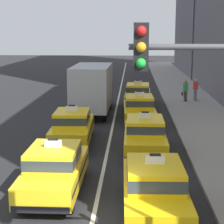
{
  "coord_description": "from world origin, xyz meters",
  "views": [
    {
      "loc": [
        1.12,
        -9.14,
        5.46
      ],
      "look_at": [
        0.08,
        11.06,
        1.3
      ],
      "focal_mm": 63.71,
      "sensor_mm": 36.0,
      "label": 1
    }
  ],
  "objects_px": {
    "taxi_right_fourth": "(138,94)",
    "pedestrian_far_corner": "(195,90)",
    "box_truck_left_third": "(93,87)",
    "taxi_left_nearest": "(55,169)",
    "taxi_right_third": "(139,108)",
    "taxi_right_second": "(145,135)",
    "pedestrian_mid_block": "(185,91)",
    "taxi_right_nearest": "(154,188)",
    "taxi_left_second": "(72,126)"
  },
  "relations": [
    {
      "from": "box_truck_left_third",
      "to": "taxi_right_nearest",
      "type": "height_order",
      "value": "box_truck_left_third"
    },
    {
      "from": "pedestrian_mid_block",
      "to": "pedestrian_far_corner",
      "type": "relative_size",
      "value": 0.97
    },
    {
      "from": "taxi_right_fourth",
      "to": "pedestrian_mid_block",
      "type": "bearing_deg",
      "value": 21.48
    },
    {
      "from": "taxi_right_fourth",
      "to": "taxi_right_second",
      "type": "bearing_deg",
      "value": -89.14
    },
    {
      "from": "taxi_right_second",
      "to": "taxi_right_third",
      "type": "relative_size",
      "value": 0.99
    },
    {
      "from": "taxi_left_second",
      "to": "taxi_right_second",
      "type": "distance_m",
      "value": 3.76
    },
    {
      "from": "taxi_right_nearest",
      "to": "taxi_left_second",
      "type": "bearing_deg",
      "value": 115.39
    },
    {
      "from": "taxi_right_nearest",
      "to": "taxi_right_fourth",
      "type": "xyz_separation_m",
      "value": [
        -0.27,
        17.55,
        0.0
      ]
    },
    {
      "from": "taxi_right_third",
      "to": "pedestrian_far_corner",
      "type": "height_order",
      "value": "taxi_right_third"
    },
    {
      "from": "pedestrian_mid_block",
      "to": "box_truck_left_third",
      "type": "bearing_deg",
      "value": -148.48
    },
    {
      "from": "box_truck_left_third",
      "to": "taxi_right_nearest",
      "type": "relative_size",
      "value": 1.52
    },
    {
      "from": "taxi_left_second",
      "to": "taxi_right_nearest",
      "type": "distance_m",
      "value": 8.35
    },
    {
      "from": "taxi_right_fourth",
      "to": "pedestrian_far_corner",
      "type": "relative_size",
      "value": 2.76
    },
    {
      "from": "taxi_left_second",
      "to": "taxi_right_third",
      "type": "bearing_deg",
      "value": 54.76
    },
    {
      "from": "taxi_left_nearest",
      "to": "taxi_right_second",
      "type": "height_order",
      "value": "same"
    },
    {
      "from": "taxi_left_nearest",
      "to": "taxi_right_second",
      "type": "distance_m",
      "value": 5.61
    },
    {
      "from": "box_truck_left_third",
      "to": "taxi_left_second",
      "type": "bearing_deg",
      "value": -92.47
    },
    {
      "from": "taxi_right_nearest",
      "to": "pedestrian_mid_block",
      "type": "height_order",
      "value": "taxi_right_nearest"
    },
    {
      "from": "taxi_left_nearest",
      "to": "box_truck_left_third",
      "type": "bearing_deg",
      "value": 89.92
    },
    {
      "from": "taxi_left_nearest",
      "to": "taxi_right_fourth",
      "type": "xyz_separation_m",
      "value": [
        3.01,
        16.05,
        0.0
      ]
    },
    {
      "from": "taxi_right_fourth",
      "to": "pedestrian_mid_block",
      "type": "xyz_separation_m",
      "value": [
        3.63,
        1.43,
        0.08
      ]
    },
    {
      "from": "taxi_right_third",
      "to": "pedestrian_mid_block",
      "type": "height_order",
      "value": "taxi_right_third"
    },
    {
      "from": "taxi_right_fourth",
      "to": "taxi_right_nearest",
      "type": "bearing_deg",
      "value": -89.12
    },
    {
      "from": "taxi_left_nearest",
      "to": "taxi_right_second",
      "type": "relative_size",
      "value": 1.0
    },
    {
      "from": "taxi_right_fourth",
      "to": "taxi_right_third",
      "type": "bearing_deg",
      "value": -89.89
    },
    {
      "from": "taxi_left_second",
      "to": "taxi_right_fourth",
      "type": "xyz_separation_m",
      "value": [
        3.31,
        10.0,
        0.0
      ]
    },
    {
      "from": "taxi_left_second",
      "to": "taxi_right_nearest",
      "type": "bearing_deg",
      "value": -64.61
    },
    {
      "from": "box_truck_left_third",
      "to": "taxi_left_nearest",
      "type": "bearing_deg",
      "value": -90.08
    },
    {
      "from": "box_truck_left_third",
      "to": "taxi_right_fourth",
      "type": "xyz_separation_m",
      "value": [
        2.99,
        2.63,
        -0.9
      ]
    },
    {
      "from": "taxi_right_nearest",
      "to": "taxi_right_second",
      "type": "xyz_separation_m",
      "value": [
        -0.1,
        6.11,
        0.0
      ]
    },
    {
      "from": "box_truck_left_third",
      "to": "pedestrian_far_corner",
      "type": "distance_m",
      "value": 8.75
    },
    {
      "from": "taxi_right_nearest",
      "to": "pedestrian_mid_block",
      "type": "relative_size",
      "value": 2.84
    },
    {
      "from": "box_truck_left_third",
      "to": "pedestrian_far_corner",
      "type": "relative_size",
      "value": 4.18
    },
    {
      "from": "taxi_right_third",
      "to": "pedestrian_mid_block",
      "type": "distance_m",
      "value": 7.64
    },
    {
      "from": "taxi_left_second",
      "to": "taxi_right_second",
      "type": "height_order",
      "value": "same"
    },
    {
      "from": "taxi_right_second",
      "to": "pedestrian_mid_block",
      "type": "height_order",
      "value": "taxi_right_second"
    },
    {
      "from": "taxi_right_third",
      "to": "pedestrian_mid_block",
      "type": "xyz_separation_m",
      "value": [
        3.62,
        6.73,
        0.08
      ]
    },
    {
      "from": "taxi_left_nearest",
      "to": "taxi_left_second",
      "type": "relative_size",
      "value": 0.99
    },
    {
      "from": "taxi_right_third",
      "to": "taxi_right_fourth",
      "type": "bearing_deg",
      "value": 90.11
    },
    {
      "from": "box_truck_left_third",
      "to": "taxi_right_third",
      "type": "xyz_separation_m",
      "value": [
        3.0,
        -2.67,
        -0.9
      ]
    },
    {
      "from": "taxi_right_nearest",
      "to": "pedestrian_far_corner",
      "type": "relative_size",
      "value": 2.75
    },
    {
      "from": "box_truck_left_third",
      "to": "taxi_right_third",
      "type": "relative_size",
      "value": 1.52
    },
    {
      "from": "taxi_right_second",
      "to": "pedestrian_far_corner",
      "type": "relative_size",
      "value": 2.73
    },
    {
      "from": "taxi_right_second",
      "to": "pedestrian_far_corner",
      "type": "distance_m",
      "value": 13.99
    },
    {
      "from": "taxi_right_third",
      "to": "taxi_right_second",
      "type": "bearing_deg",
      "value": -88.5
    },
    {
      "from": "taxi_left_second",
      "to": "taxi_right_third",
      "type": "distance_m",
      "value": 5.76
    },
    {
      "from": "pedestrian_far_corner",
      "to": "taxi_right_third",
      "type": "bearing_deg",
      "value": -121.73
    },
    {
      "from": "taxi_right_nearest",
      "to": "taxi_right_second",
      "type": "distance_m",
      "value": 6.11
    },
    {
      "from": "taxi_right_fourth",
      "to": "pedestrian_far_corner",
      "type": "xyz_separation_m",
      "value": [
        4.46,
        1.89,
        0.12
      ]
    },
    {
      "from": "box_truck_left_third",
      "to": "taxi_right_fourth",
      "type": "height_order",
      "value": "box_truck_left_third"
    }
  ]
}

